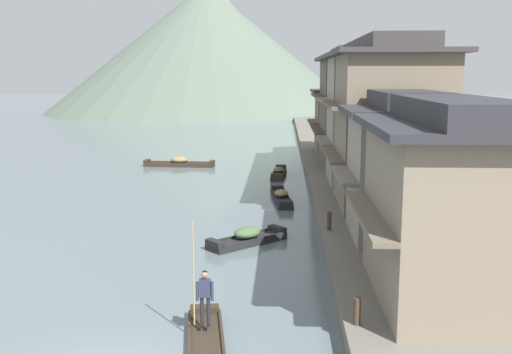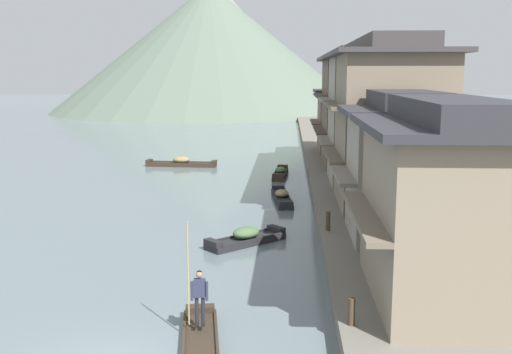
# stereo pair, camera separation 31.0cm
# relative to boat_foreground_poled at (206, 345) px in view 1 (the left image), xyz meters

# --- Properties ---
(riverbank_right) EXTENTS (18.00, 110.00, 0.59)m
(riverbank_right) POSITION_rel_boat_foreground_poled_xyz_m (12.78, 28.31, 0.16)
(riverbank_right) COLOR #6B665B
(riverbank_right) RESTS_ON ground
(boat_foreground_poled) EXTENTS (1.65, 4.72, 0.39)m
(boat_foreground_poled) POSITION_rel_boat_foreground_poled_xyz_m (0.00, 0.00, 0.00)
(boat_foreground_poled) COLOR #33281E
(boat_foreground_poled) RESTS_ON ground
(boatman_person) EXTENTS (0.57, 0.26, 3.04)m
(boatman_person) POSITION_rel_boat_foreground_poled_xyz_m (-0.13, 0.72, 1.27)
(boatman_person) COLOR black
(boatman_person) RESTS_ON boat_foreground_poled
(boat_moored_nearest) EXTENTS (3.53, 3.41, 0.78)m
(boat_moored_nearest) POSITION_rel_boat_foreground_poled_xyz_m (0.52, 10.30, 0.15)
(boat_moored_nearest) COLOR #232326
(boat_moored_nearest) RESTS_ON ground
(boat_moored_second) EXTENTS (1.17, 4.47, 0.72)m
(boat_moored_second) POSITION_rel_boat_foreground_poled_xyz_m (1.78, 27.98, 0.13)
(boat_moored_second) COLOR #33281E
(boat_moored_second) RESTS_ON ground
(boat_moored_third) EXTENTS (5.78, 1.45, 0.81)m
(boat_moored_third) POSITION_rel_boat_foreground_poled_xyz_m (-6.32, 32.52, 0.14)
(boat_moored_third) COLOR #33281E
(boat_moored_third) RESTS_ON ground
(boat_moored_far) EXTENTS (1.41, 5.12, 0.69)m
(boat_moored_far) POSITION_rel_boat_foreground_poled_xyz_m (1.99, 19.47, 0.10)
(boat_moored_far) COLOR #232326
(boat_moored_far) RESTS_ON ground
(house_waterfront_nearest) EXTENTS (5.48, 7.67, 6.14)m
(house_waterfront_nearest) POSITION_rel_boat_foreground_poled_xyz_m (7.17, 2.72, 3.46)
(house_waterfront_nearest) COLOR gray
(house_waterfront_nearest) RESTS_ON riverbank_right
(house_waterfront_second) EXTENTS (5.46, 5.60, 6.14)m
(house_waterfront_second) POSITION_rel_boat_foreground_poled_xyz_m (7.16, 9.86, 3.47)
(house_waterfront_second) COLOR gray
(house_waterfront_second) RESTS_ON riverbank_right
(house_waterfront_tall) EXTENTS (6.45, 7.39, 8.74)m
(house_waterfront_tall) POSITION_rel_boat_foreground_poled_xyz_m (7.65, 16.22, 4.75)
(house_waterfront_tall) COLOR #7F705B
(house_waterfront_tall) RESTS_ON riverbank_right
(house_waterfront_narrow) EXTENTS (6.52, 6.58, 8.74)m
(house_waterfront_narrow) POSITION_rel_boat_foreground_poled_xyz_m (7.69, 23.14, 4.76)
(house_waterfront_narrow) COLOR gray
(house_waterfront_narrow) RESTS_ON riverbank_right
(house_waterfront_far) EXTENTS (5.43, 8.34, 8.74)m
(house_waterfront_far) POSITION_rel_boat_foreground_poled_xyz_m (7.14, 30.46, 4.75)
(house_waterfront_far) COLOR brown
(house_waterfront_far) RESTS_ON riverbank_right
(house_waterfront_end) EXTENTS (5.35, 6.49, 6.14)m
(house_waterfront_end) POSITION_rel_boat_foreground_poled_xyz_m (7.10, 38.23, 3.47)
(house_waterfront_end) COLOR #75604C
(house_waterfront_end) RESTS_ON riverbank_right
(mooring_post_dock_near) EXTENTS (0.20, 0.20, 0.78)m
(mooring_post_dock_near) POSITION_rel_boat_foreground_poled_xyz_m (4.13, 0.49, 0.85)
(mooring_post_dock_near) COLOR #473828
(mooring_post_dock_near) RESTS_ON riverbank_right
(mooring_post_dock_mid) EXTENTS (0.20, 0.20, 0.84)m
(mooring_post_dock_mid) POSITION_rel_boat_foreground_poled_xyz_m (4.13, 10.67, 0.88)
(mooring_post_dock_mid) COLOR #473828
(mooring_post_dock_mid) RESTS_ON riverbank_right
(hill_far_west) EXTENTS (61.90, 61.90, 24.48)m
(hill_far_west) POSITION_rel_boat_foreground_poled_xyz_m (-13.35, 104.86, 12.11)
(hill_far_west) COLOR #5B6B5B
(hill_far_west) RESTS_ON ground
(hill_far_centre) EXTENTS (44.20, 44.20, 25.06)m
(hill_far_centre) POSITION_rel_boat_foreground_poled_xyz_m (-11.63, 122.95, 12.40)
(hill_far_centre) COLOR slate
(hill_far_centre) RESTS_ON ground
(hill_far_east) EXTENTS (36.95, 36.95, 12.10)m
(hill_far_east) POSITION_rel_boat_foreground_poled_xyz_m (-12.63, 137.31, 5.92)
(hill_far_east) COLOR #4C5B56
(hill_far_east) RESTS_ON ground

